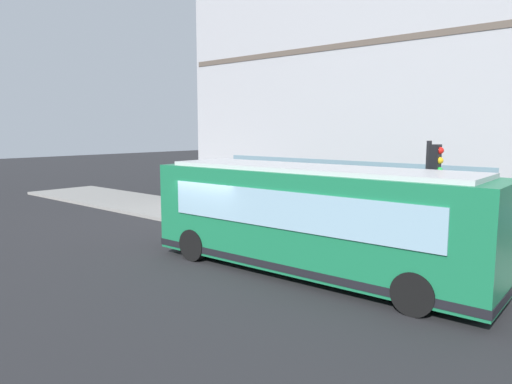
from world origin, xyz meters
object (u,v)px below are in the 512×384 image
city_bus_nearside (311,220)px  fire_hydrant (429,234)px  traffic_light_near_corner (432,179)px  pedestrian_near_building_entrance (305,211)px  pedestrian_near_hydrant (481,224)px  pedestrian_by_light_pole (299,202)px  newspaper_vending_box (250,212)px

city_bus_nearside → fire_hydrant: (5.02, -1.49, -1.04)m
fire_hydrant → traffic_light_near_corner: bearing=-159.8°
pedestrian_near_building_entrance → pedestrian_near_hydrant: bearing=-75.7°
city_bus_nearside → pedestrian_near_hydrant: city_bus_nearside is taller
pedestrian_by_light_pole → pedestrian_near_building_entrance: size_ratio=1.07×
fire_hydrant → pedestrian_near_hydrant: pedestrian_near_hydrant is taller
pedestrian_by_light_pole → newspaper_vending_box: 2.15m
pedestrian_near_building_entrance → city_bus_nearside: bearing=-142.9°
pedestrian_near_hydrant → newspaper_vending_box: size_ratio=1.78×
city_bus_nearside → newspaper_vending_box: 7.03m
pedestrian_by_light_pole → fire_hydrant: bearing=-86.9°
pedestrian_by_light_pole → pedestrian_near_building_entrance: 1.58m
city_bus_nearside → pedestrian_near_hydrant: (5.09, -3.09, -0.49)m
pedestrian_near_hydrant → newspaper_vending_box: 8.95m
city_bus_nearside → newspaper_vending_box: size_ratio=11.24×
traffic_light_near_corner → pedestrian_by_light_pole: traffic_light_near_corner is taller
fire_hydrant → pedestrian_near_hydrant: (0.08, -1.61, 0.55)m
pedestrian_by_light_pole → city_bus_nearside: bearing=-140.9°
city_bus_nearside → pedestrian_near_building_entrance: 4.56m
city_bus_nearside → pedestrian_near_hydrant: bearing=-31.3°
traffic_light_near_corner → newspaper_vending_box: size_ratio=4.02×
fire_hydrant → pedestrian_by_light_pole: size_ratio=0.44×
city_bus_nearside → pedestrian_by_light_pole: 6.11m
city_bus_nearside → pedestrian_by_light_pole: city_bus_nearside is taller
city_bus_nearside → traffic_light_near_corner: bearing=-44.0°
newspaper_vending_box → fire_hydrant: bearing=-81.3°
fire_hydrant → pedestrian_near_building_entrance: 4.48m
pedestrian_by_light_pole → newspaper_vending_box: pedestrian_by_light_pole is taller
city_bus_nearside → pedestrian_by_light_pole: bearing=39.1°
city_bus_nearside → fire_hydrant: bearing=-16.5°
city_bus_nearside → newspaper_vending_box: (3.91, 5.76, -0.95)m
fire_hydrant → pedestrian_near_building_entrance: size_ratio=0.47×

